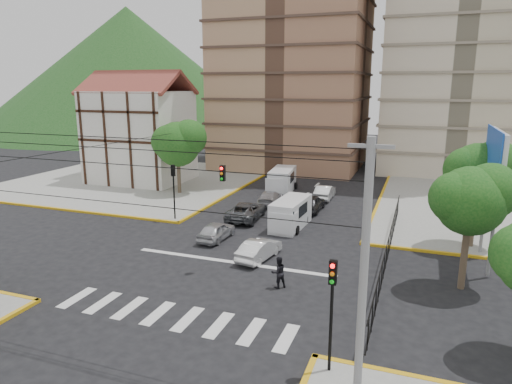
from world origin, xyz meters
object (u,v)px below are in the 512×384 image
at_px(traffic_light_se, 332,298).
at_px(car_white_front_right, 259,249).
at_px(van_left_lane, 281,181).
at_px(traffic_light_nw, 174,183).
at_px(car_silver_front_left, 216,231).
at_px(van_right_lane, 290,215).
at_px(pedestrian_crosswalk, 278,272).

relative_size(traffic_light_se, car_white_front_right, 1.14).
bearing_deg(van_left_lane, traffic_light_nw, -118.80).
bearing_deg(traffic_light_se, car_silver_front_left, 130.00).
bearing_deg(van_left_lane, van_right_lane, -76.32).
relative_size(car_silver_front_left, pedestrian_crosswalk, 2.15).
bearing_deg(traffic_light_nw, van_left_lane, 67.49).
bearing_deg(traffic_light_nw, traffic_light_se, -45.00).
bearing_deg(pedestrian_crosswalk, van_left_lane, -115.51).
relative_size(traffic_light_se, van_left_lane, 0.81).
height_order(traffic_light_nw, van_right_lane, traffic_light_nw).
relative_size(traffic_light_se, traffic_light_nw, 1.00).
bearing_deg(van_left_lane, car_silver_front_left, -96.49).
bearing_deg(pedestrian_crosswalk, traffic_light_nw, -80.20).
xyz_separation_m(traffic_light_se, traffic_light_nw, (-15.60, 15.60, 0.00)).
xyz_separation_m(traffic_light_se, car_white_front_right, (-6.41, 10.06, -2.48)).
xyz_separation_m(van_right_lane, pedestrian_crosswalk, (2.31, -10.28, -0.20)).
height_order(traffic_light_nw, van_left_lane, traffic_light_nw).
bearing_deg(van_left_lane, pedestrian_crosswalk, -79.74).
xyz_separation_m(car_silver_front_left, pedestrian_crosswalk, (6.45, -5.98, 0.23)).
distance_m(car_silver_front_left, pedestrian_crosswalk, 8.80).
relative_size(traffic_light_nw, car_silver_front_left, 1.17).
height_order(van_left_lane, car_white_front_right, van_left_lane).
relative_size(van_right_lane, car_white_front_right, 1.29).
bearing_deg(car_white_front_right, van_left_lane, -68.20).
bearing_deg(traffic_light_se, traffic_light_nw, 135.00).
xyz_separation_m(van_left_lane, pedestrian_crosswalk, (6.39, -21.51, -0.27)).
xyz_separation_m(traffic_light_nw, van_right_lane, (9.24, 1.21, -2.04)).
bearing_deg(car_white_front_right, traffic_light_nw, -21.91).
bearing_deg(car_silver_front_left, van_right_lane, -131.67).
bearing_deg(pedestrian_crosswalk, traffic_light_se, 79.75).
xyz_separation_m(traffic_light_nw, pedestrian_crosswalk, (11.55, -9.07, -2.24)).
height_order(van_right_lane, pedestrian_crosswalk, van_right_lane).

